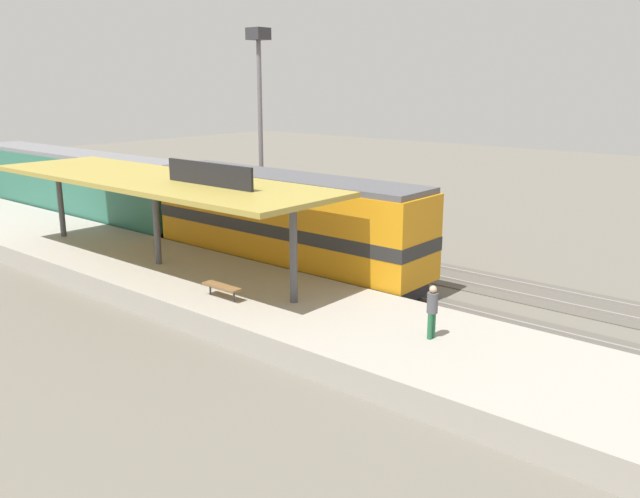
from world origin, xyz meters
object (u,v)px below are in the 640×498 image
Objects in this scene: locomotive at (286,223)px; light_mast at (259,85)px; platform_bench at (222,287)px; freight_car at (256,202)px; person_waiting at (432,309)px; passenger_carriage_single at (75,185)px.

light_mast is at bearing 50.15° from locomotive.
platform_bench is at bearing -158.34° from locomotive.
freight_car is 7.68m from light_mast.
platform_bench is 13.92m from freight_car.
platform_bench is at bearing 101.69° from person_waiting.
locomotive is at bearing 21.66° from platform_bench.
light_mast reaches higher than freight_car.
locomotive is (6.00, 2.38, 1.07)m from platform_bench.
person_waiting is at bearing -121.86° from light_mast.
passenger_carriage_single is (6.00, 20.38, 0.97)m from platform_bench.
locomotive reaches higher than passenger_carriage_single.
person_waiting reaches higher than platform_bench.
passenger_carriage_single is 11.70× the size of person_waiting.
locomotive is 13.57m from light_mast.
person_waiting is (-12.17, -19.59, -6.54)m from light_mast.
light_mast is (7.80, -8.66, 6.08)m from passenger_carriage_single.
locomotive is at bearing -90.00° from passenger_carriage_single.
locomotive is 8.07m from freight_car.
light_mast reaches higher than platform_bench.
platform_bench is at bearing -139.67° from freight_car.
freight_car is 19.10m from person_waiting.
person_waiting is (-8.97, -16.86, -0.12)m from freight_car.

